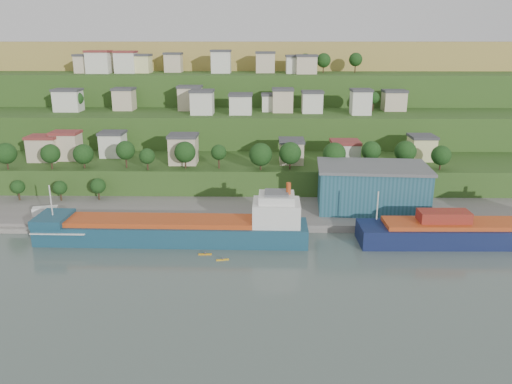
{
  "coord_description": "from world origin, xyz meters",
  "views": [
    {
      "loc": [
        13.42,
        -108.02,
        48.59
      ],
      "look_at": [
        11.3,
        15.0,
        11.17
      ],
      "focal_mm": 35.0,
      "sensor_mm": 36.0,
      "label": 1
    }
  ],
  "objects_px": {
    "caravan": "(45,212)",
    "cargo_ship_far": "(493,233)",
    "warehouse": "(372,187)",
    "cargo_ship_near": "(181,231)",
    "kayak_orange": "(205,254)"
  },
  "relations": [
    {
      "from": "cargo_ship_near",
      "to": "caravan",
      "type": "distance_m",
      "value": 42.45
    },
    {
      "from": "warehouse",
      "to": "cargo_ship_near",
      "type": "bearing_deg",
      "value": -153.97
    },
    {
      "from": "cargo_ship_far",
      "to": "caravan",
      "type": "xyz_separation_m",
      "value": [
        -118.19,
        13.75,
        0.07
      ]
    },
    {
      "from": "kayak_orange",
      "to": "cargo_ship_near",
      "type": "bearing_deg",
      "value": 126.14
    },
    {
      "from": "cargo_ship_far",
      "to": "warehouse",
      "type": "relative_size",
      "value": 1.92
    },
    {
      "from": "cargo_ship_near",
      "to": "cargo_ship_far",
      "type": "relative_size",
      "value": 1.09
    },
    {
      "from": "cargo_ship_far",
      "to": "caravan",
      "type": "bearing_deg",
      "value": 172.59
    },
    {
      "from": "cargo_ship_near",
      "to": "warehouse",
      "type": "bearing_deg",
      "value": 22.82
    },
    {
      "from": "cargo_ship_far",
      "to": "kayak_orange",
      "type": "xyz_separation_m",
      "value": [
        -71.07,
        -8.14,
        -2.43
      ]
    },
    {
      "from": "cargo_ship_far",
      "to": "caravan",
      "type": "distance_m",
      "value": 118.99
    },
    {
      "from": "caravan",
      "to": "cargo_ship_near",
      "type": "bearing_deg",
      "value": -33.69
    },
    {
      "from": "caravan",
      "to": "kayak_orange",
      "type": "bearing_deg",
      "value": -40.12
    },
    {
      "from": "caravan",
      "to": "cargo_ship_far",
      "type": "bearing_deg",
      "value": -21.84
    },
    {
      "from": "cargo_ship_near",
      "to": "warehouse",
      "type": "height_order",
      "value": "cargo_ship_near"
    },
    {
      "from": "caravan",
      "to": "kayak_orange",
      "type": "relative_size",
      "value": 2.09
    }
  ]
}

